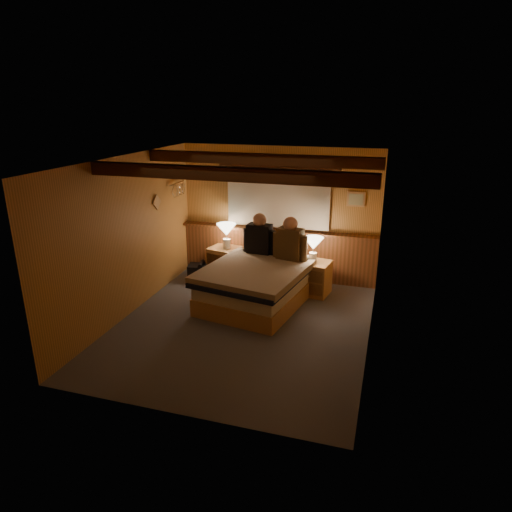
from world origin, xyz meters
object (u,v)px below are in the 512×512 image
at_px(lamp_right, 313,245).
at_px(duffel_bag, 202,272).
at_px(nightstand_right, 314,278).
at_px(nightstand_left, 225,263).
at_px(bed, 257,284).
at_px(lamp_left, 226,231).
at_px(person_left, 259,237).
at_px(person_right, 290,242).

bearing_deg(lamp_right, duffel_bag, 178.83).
bearing_deg(lamp_right, nightstand_right, 12.90).
height_order(nightstand_left, duffel_bag, nightstand_left).
height_order(bed, nightstand_right, bed).
bearing_deg(lamp_left, person_left, -18.94).
distance_m(bed, person_left, 0.91).
distance_m(person_left, person_right, 0.59).
bearing_deg(person_right, bed, -116.84).
bearing_deg(nightstand_right, lamp_left, -179.03).
height_order(lamp_left, lamp_right, lamp_left).
height_order(nightstand_left, lamp_right, lamp_right).
height_order(nightstand_right, lamp_left, lamp_left).
bearing_deg(person_left, nightstand_right, 3.71).
distance_m(nightstand_left, person_right, 1.52).
relative_size(lamp_right, person_right, 0.58).
xyz_separation_m(lamp_left, person_right, (1.26, -0.39, 0.03)).
bearing_deg(person_left, nightstand_left, 165.47).
relative_size(lamp_left, person_left, 0.63).
xyz_separation_m(lamp_left, person_left, (0.69, -0.24, 0.02)).
xyz_separation_m(lamp_right, person_right, (-0.37, -0.14, 0.06)).
distance_m(lamp_right, person_left, 0.94).
distance_m(nightstand_right, lamp_right, 0.59).
bearing_deg(person_left, person_right, -10.98).
xyz_separation_m(lamp_left, lamp_right, (1.63, -0.26, -0.03)).
xyz_separation_m(lamp_left, duffel_bag, (-0.42, -0.21, -0.75)).
height_order(nightstand_right, person_right, person_right).
bearing_deg(nightstand_left, lamp_right, 2.74).
distance_m(nightstand_left, lamp_left, 0.62).
xyz_separation_m(nightstand_right, lamp_left, (-1.65, 0.25, 0.62)).
xyz_separation_m(bed, nightstand_left, (-0.89, 0.92, -0.04)).
relative_size(bed, lamp_left, 4.57).
bearing_deg(nightstand_left, person_right, -5.48).
bearing_deg(bed, nightstand_left, 144.05).
relative_size(bed, person_right, 2.83).
xyz_separation_m(nightstand_left, lamp_right, (1.68, -0.27, 0.58)).
bearing_deg(person_right, person_left, 176.83).
xyz_separation_m(nightstand_left, duffel_bag, (-0.37, -0.23, -0.14)).
distance_m(nightstand_left, lamp_right, 1.80).
bearing_deg(person_left, duffel_bag, -176.70).
height_order(person_left, person_right, person_right).
relative_size(nightstand_right, duffel_bag, 1.11).
height_order(lamp_right, person_right, person_right).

